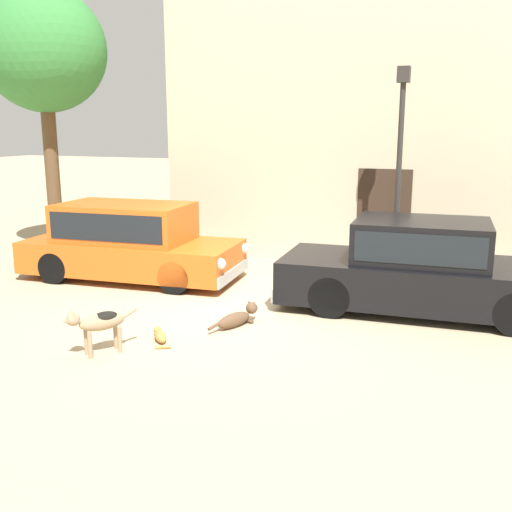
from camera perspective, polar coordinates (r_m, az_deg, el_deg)
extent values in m
plane|color=tan|center=(9.66, -3.17, -5.23)|extent=(80.00, 80.00, 0.00)
cube|color=#D15619|center=(11.73, -12.01, 0.02)|extent=(4.30, 2.05, 0.61)
cube|color=#D15619|center=(11.67, -12.70, 3.26)|extent=(2.62, 1.68, 0.73)
cube|color=black|center=(11.67, -12.70, 3.31)|extent=(2.42, 1.69, 0.51)
cube|color=#999BA0|center=(10.95, -2.39, -1.65)|extent=(0.25, 1.70, 0.20)
cube|color=#999BA0|center=(12.88, -20.09, -0.25)|extent=(0.25, 1.70, 0.20)
sphere|color=silver|center=(11.51, -1.15, 0.75)|extent=(0.20, 0.20, 0.20)
sphere|color=silver|center=(10.24, -3.50, -0.77)|extent=(0.20, 0.20, 0.20)
cube|color=red|center=(13.41, -18.32, 1.87)|extent=(0.05, 0.18, 0.18)
cube|color=red|center=(12.24, -22.28, 0.59)|extent=(0.05, 0.18, 0.18)
cylinder|color=black|center=(11.92, -4.90, -0.30)|extent=(0.62, 0.25, 0.61)
cylinder|color=black|center=(10.55, -7.95, -2.08)|extent=(0.62, 0.25, 0.61)
cylinder|color=black|center=(13.04, -15.22, 0.42)|extent=(0.62, 0.25, 0.61)
cylinder|color=black|center=(11.80, -19.12, -1.10)|extent=(0.62, 0.25, 0.61)
cube|color=black|center=(9.82, 15.91, -2.43)|extent=(4.59, 1.99, 0.68)
cube|color=black|center=(9.67, 15.88, 1.44)|extent=(2.15, 1.62, 0.66)
cube|color=black|center=(9.67, 15.89, 1.50)|extent=(1.98, 1.63, 0.46)
cube|color=#999BA0|center=(10.19, 3.18, -2.76)|extent=(0.21, 1.73, 0.20)
cube|color=red|center=(10.81, 4.25, 0.32)|extent=(0.05, 0.18, 0.18)
cube|color=red|center=(9.38, 2.01, -1.56)|extent=(0.05, 0.18, 0.18)
cylinder|color=black|center=(10.66, 23.33, -2.69)|extent=(0.68, 0.23, 0.67)
cylinder|color=black|center=(10.73, 8.83, -1.69)|extent=(0.68, 0.23, 0.67)
cylinder|color=black|center=(9.25, 7.22, -3.97)|extent=(0.68, 0.23, 0.67)
cube|color=beige|center=(15.53, 23.37, 18.45)|extent=(14.38, 6.57, 9.60)
cube|color=#38281E|center=(12.41, 12.33, 3.48)|extent=(1.10, 0.02, 2.10)
cylinder|color=#997F60|center=(7.93, -15.93, -8.40)|extent=(0.06, 0.06, 0.36)
cylinder|color=#997F60|center=(8.08, -16.27, -8.02)|extent=(0.06, 0.06, 0.36)
cylinder|color=#997F60|center=(8.04, -13.19, -7.95)|extent=(0.06, 0.06, 0.36)
cylinder|color=#997F60|center=(8.18, -13.57, -7.59)|extent=(0.06, 0.06, 0.36)
ellipsoid|color=#997F60|center=(7.97, -14.83, -6.23)|extent=(0.54, 0.62, 0.23)
ellipsoid|color=black|center=(7.96, -14.54, -5.75)|extent=(0.37, 0.39, 0.13)
sphere|color=#997F60|center=(7.84, -17.45, -5.93)|extent=(0.18, 0.18, 0.18)
cone|color=#997F60|center=(7.83, -18.10, -6.12)|extent=(0.14, 0.14, 0.10)
cone|color=#997F60|center=(7.77, -17.39, -5.48)|extent=(0.09, 0.09, 0.08)
cone|color=#997F60|center=(7.87, -17.59, -5.26)|extent=(0.09, 0.09, 0.08)
cylinder|color=#997F60|center=(8.06, -12.26, -5.48)|extent=(0.17, 0.20, 0.14)
cylinder|color=brown|center=(9.05, -1.12, -6.25)|extent=(0.12, 0.09, 0.06)
cylinder|color=brown|center=(8.98, -0.58, -6.42)|extent=(0.12, 0.09, 0.06)
ellipsoid|color=brown|center=(8.79, -2.17, -6.28)|extent=(0.42, 0.67, 0.22)
sphere|color=brown|center=(9.03, -0.43, -5.11)|extent=(0.18, 0.18, 0.18)
cone|color=brown|center=(9.10, -0.01, -5.06)|extent=(0.13, 0.13, 0.10)
cone|color=brown|center=(9.04, -0.68, -4.54)|extent=(0.08, 0.08, 0.08)
cone|color=brown|center=(8.96, -0.17, -4.68)|extent=(0.08, 0.08, 0.08)
cylinder|color=brown|center=(8.53, -4.10, -6.85)|extent=(0.13, 0.23, 0.09)
ellipsoid|color=#B77F3D|center=(8.35, -9.33, -7.80)|extent=(0.37, 0.39, 0.14)
sphere|color=#B77F3D|center=(8.55, -9.63, -7.15)|extent=(0.11, 0.11, 0.11)
cone|color=#B77F3D|center=(8.53, -9.82, -6.89)|extent=(0.05, 0.05, 0.04)
cone|color=#B77F3D|center=(8.54, -9.45, -6.85)|extent=(0.05, 0.05, 0.04)
cylinder|color=#B77F3D|center=(8.09, -9.09, -8.82)|extent=(0.21, 0.13, 0.04)
cylinder|color=#2D2B28|center=(11.12, 13.71, 6.56)|extent=(0.10, 0.10, 3.71)
cube|color=#2D2B28|center=(11.10, 14.26, 16.84)|extent=(0.22, 0.22, 0.28)
sphere|color=silver|center=(11.10, 14.26, 16.84)|extent=(0.18, 0.18, 0.18)
cylinder|color=brown|center=(14.37, -19.25, 7.15)|extent=(0.32, 0.32, 3.53)
ellipsoid|color=#337A38|center=(14.41, -20.10, 18.42)|extent=(2.85, 2.56, 2.71)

